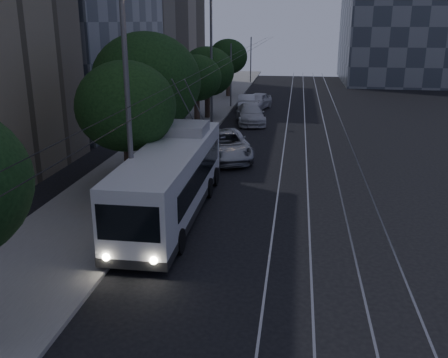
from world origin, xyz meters
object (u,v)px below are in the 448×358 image
streetlamp_far (217,43)px  streetlamp_near (137,83)px  car_white_b (250,114)px  car_white_c (246,103)px  car_white_a (232,139)px  trolleybus (172,179)px  car_white_d (257,101)px  pickup_silver (224,145)px

streetlamp_far → streetlamp_near: bearing=-88.5°
car_white_b → car_white_c: size_ratio=1.19×
car_white_b → streetlamp_far: bearing=-179.4°
car_white_c → streetlamp_near: streetlamp_near is taller
car_white_a → streetlamp_near: streetlamp_near is taller
trolleybus → car_white_c: 26.16m
streetlamp_far → car_white_d: bearing=70.2°
car_white_a → car_white_b: 8.60m
car_white_a → car_white_d: size_ratio=0.86×
car_white_b → car_white_d: size_ratio=1.17×
trolleybus → streetlamp_near: size_ratio=1.20×
car_white_b → car_white_c: bearing=88.8°
car_white_a → car_white_c: bearing=67.6°
trolleybus → pickup_silver: 9.39m
trolleybus → car_white_b: 20.46m
car_white_c → streetlamp_far: (-1.74, -6.28, 5.61)m
pickup_silver → car_white_b: 11.08m
trolleybus → car_white_c: trolleybus is taller
car_white_d → streetlamp_near: (-2.09, -29.25, 5.08)m
car_white_b → trolleybus: bearing=-104.4°
pickup_silver → streetlamp_near: size_ratio=0.61×
car_white_a → streetlamp_near: bearing=-121.7°
streetlamp_near → streetlamp_far: (-0.59, 21.82, 0.49)m
trolleybus → car_white_b: trolleybus is taller
car_white_d → car_white_c: bearing=-115.2°
car_white_b → car_white_c: 5.83m
car_white_a → streetlamp_far: bearing=81.3°
car_white_d → streetlamp_far: size_ratio=0.43×
car_white_b → car_white_d: bearing=79.5°
streetlamp_near → car_white_a: bearing=82.9°
trolleybus → car_white_d: trolleybus is taller
trolleybus → streetlamp_near: bearing=-109.8°
trolleybus → car_white_a: size_ratio=3.01×
car_white_d → streetlamp_far: 9.67m
pickup_silver → car_white_a: bearing=66.1°
car_white_c → streetlamp_far: streetlamp_far is taller
pickup_silver → trolleybus: bearing=-114.9°
car_white_a → streetlamp_near: (-1.71, -13.75, 5.20)m
trolleybus → pickup_silver: size_ratio=1.97×
trolleybus → pickup_silver: bearing=84.6°
pickup_silver → car_white_d: size_ratio=1.31×
car_white_a → car_white_b: bearing=62.9°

